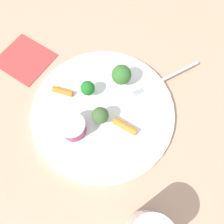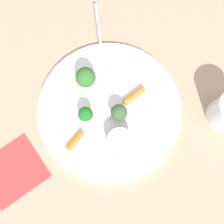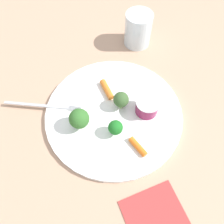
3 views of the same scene
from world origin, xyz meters
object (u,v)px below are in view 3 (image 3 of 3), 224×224
object	(u,v)px
drinking_glass	(138,29)
broccoli_floret_1	(121,100)
broccoli_floret_0	(117,128)
napkin	(158,223)
broccoli_floret_2	(79,119)
carrot_stick_0	(138,147)
carrot_stick_1	(107,89)
fork	(44,106)
sauce_cup	(147,107)
plate	(114,114)

from	to	relation	value
drinking_glass	broccoli_floret_1	bearing A→B (deg)	-16.34
broccoli_floret_0	napkin	distance (m)	0.20
broccoli_floret_2	carrot_stick_0	world-z (taller)	broccoli_floret_2
carrot_stick_1	napkin	size ratio (longest dim) A/B	0.44
carrot_stick_0	carrot_stick_1	distance (m)	0.16
broccoli_floret_1	fork	size ratio (longest dim) A/B	0.25
broccoli_floret_0	broccoli_floret_2	bearing A→B (deg)	-105.66
broccoli_floret_0	broccoli_floret_1	bearing A→B (deg)	168.98
sauce_cup	napkin	xyz separation A→B (m)	(0.23, -0.01, -0.03)
plate	broccoli_floret_2	size ratio (longest dim) A/B	5.77
plate	broccoli_floret_1	xyz separation A→B (m)	(-0.02, 0.02, 0.03)
carrot_stick_1	napkin	distance (m)	0.31
broccoli_floret_2	carrot_stick_0	size ratio (longest dim) A/B	1.16
sauce_cup	broccoli_floret_0	size ratio (longest dim) A/B	1.29
drinking_glass	plate	bearing A→B (deg)	-19.13
broccoli_floret_0	carrot_stick_0	world-z (taller)	broccoli_floret_0
carrot_stick_0	carrot_stick_1	bearing A→B (deg)	-159.22
fork	carrot_stick_1	bearing A→B (deg)	102.52
sauce_cup	broccoli_floret_0	xyz separation A→B (m)	(0.05, -0.07, 0.01)
carrot_stick_0	napkin	xyz separation A→B (m)	(0.14, 0.02, -0.02)
fork	napkin	bearing A→B (deg)	41.12
broccoli_floret_2	napkin	bearing A→B (deg)	34.68
plate	broccoli_floret_1	bearing A→B (deg)	133.06
broccoli_floret_1	fork	bearing A→B (deg)	-93.60
sauce_cup	carrot_stick_0	world-z (taller)	sauce_cup
broccoli_floret_0	drinking_glass	size ratio (longest dim) A/B	0.45
napkin	carrot_stick_1	bearing A→B (deg)	-165.04
sauce_cup	carrot_stick_0	size ratio (longest dim) A/B	1.14
broccoli_floret_2	carrot_stick_1	xyz separation A→B (m)	(-0.09, 0.06, -0.02)
broccoli_floret_2	sauce_cup	bearing A→B (deg)	100.05
plate	drinking_glass	xyz separation A→B (m)	(-0.23, 0.08, 0.04)
sauce_cup	drinking_glass	bearing A→B (deg)	178.38
broccoli_floret_2	napkin	size ratio (longest dim) A/B	0.44
broccoli_floret_1	napkin	distance (m)	0.26
broccoli_floret_0	carrot_stick_0	distance (m)	0.06
plate	carrot_stick_1	bearing A→B (deg)	-168.22
carrot_stick_1	napkin	bearing A→B (deg)	14.96
fork	broccoli_floret_0	bearing A→B (deg)	64.51
broccoli_floret_1	plate	bearing A→B (deg)	-46.94
broccoli_floret_2	drinking_glass	distance (m)	0.31
broccoli_floret_2	fork	distance (m)	0.11
drinking_glass	fork	bearing A→B (deg)	-49.59
sauce_cup	carrot_stick_0	bearing A→B (deg)	-19.29
broccoli_floret_2	fork	bearing A→B (deg)	-123.29
fork	napkin	distance (m)	0.35
sauce_cup	carrot_stick_1	size ratio (longest dim) A/B	0.99
broccoli_floret_2	carrot_stick_1	world-z (taller)	broccoli_floret_2
napkin	sauce_cup	bearing A→B (deg)	177.85
broccoli_floret_0	drinking_glass	world-z (taller)	drinking_glass
carrot_stick_0	fork	size ratio (longest dim) A/B	0.26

